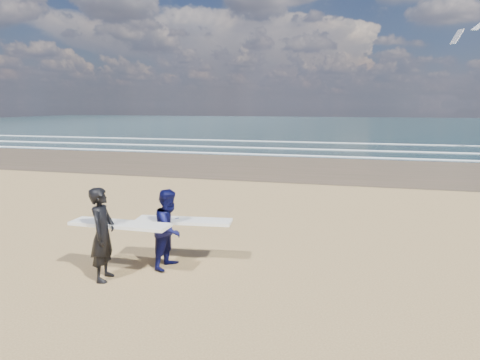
# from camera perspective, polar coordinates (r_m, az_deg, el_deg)

# --- Properties ---
(ocean) EXTENTS (220.00, 100.00, 0.02)m
(ocean) POSITION_cam_1_polar(r_m,az_deg,el_deg) (80.97, 25.57, 6.50)
(ocean) COLOR #162F32
(ocean) RESTS_ON ground
(surfer_near) EXTENTS (2.20, 1.01, 1.97)m
(surfer_near) POSITION_cam_1_polar(r_m,az_deg,el_deg) (9.37, -17.62, -6.75)
(surfer_near) COLOR black
(surfer_near) RESTS_ON ground
(surfer_far) EXTENTS (2.25, 1.22, 1.80)m
(surfer_far) POSITION_cam_1_polar(r_m,az_deg,el_deg) (9.76, -9.23, -6.33)
(surfer_far) COLOR #0A0C3C
(surfer_far) RESTS_ON ground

